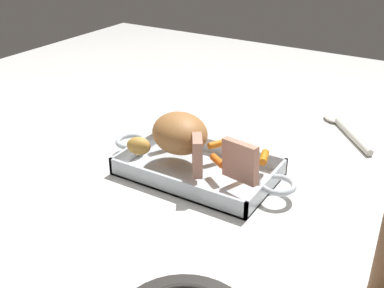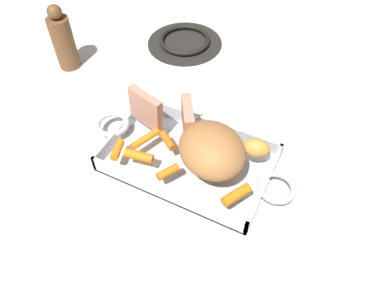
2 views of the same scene
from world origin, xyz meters
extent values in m
plane|color=white|center=(0.00, 0.00, 0.00)|extent=(2.23, 2.23, 0.00)
cube|color=silver|center=(0.00, 0.00, 0.00)|extent=(0.33, 0.20, 0.01)
cube|color=silver|center=(0.00, 0.10, 0.02)|extent=(0.33, 0.01, 0.04)
cube|color=silver|center=(0.00, -0.10, 0.02)|extent=(0.33, 0.01, 0.04)
cube|color=silver|center=(0.16, 0.00, 0.02)|extent=(0.01, 0.20, 0.04)
cube|color=silver|center=(-0.16, 0.00, 0.02)|extent=(0.01, 0.20, 0.04)
torus|color=silver|center=(0.19, 0.00, 0.03)|extent=(0.07, 0.07, 0.01)
torus|color=silver|center=(-0.19, 0.00, 0.03)|extent=(0.07, 0.07, 0.01)
ellipsoid|color=#B2753F|center=(0.05, -0.01, 0.08)|extent=(0.18, 0.17, 0.09)
cube|color=tan|center=(-0.03, 0.05, 0.08)|extent=(0.06, 0.08, 0.08)
cube|color=tan|center=(-0.11, 0.03, 0.08)|extent=(0.09, 0.04, 0.09)
cylinder|color=orange|center=(-0.13, -0.07, 0.05)|extent=(0.03, 0.05, 0.02)
cylinder|color=orange|center=(-0.01, -0.07, 0.05)|extent=(0.04, 0.05, 0.02)
cylinder|color=orange|center=(-0.08, -0.06, 0.05)|extent=(0.06, 0.03, 0.02)
cylinder|color=orange|center=(-0.09, -0.02, 0.05)|extent=(0.04, 0.07, 0.02)
cylinder|color=orange|center=(-0.05, 0.00, 0.05)|extent=(0.05, 0.04, 0.02)
cylinder|color=orange|center=(0.13, -0.06, 0.05)|extent=(0.04, 0.06, 0.02)
ellipsoid|color=gold|center=(0.12, 0.05, 0.06)|extent=(0.06, 0.05, 0.04)
cylinder|color=#282623|center=(-0.20, 0.38, 0.00)|extent=(0.21, 0.21, 0.01)
torus|color=black|center=(-0.20, 0.38, 0.01)|extent=(0.14, 0.14, 0.01)
cylinder|color=brown|center=(-0.43, 0.15, 0.07)|extent=(0.05, 0.05, 0.14)
sphere|color=brown|center=(-0.43, 0.15, 0.16)|extent=(0.04, 0.04, 0.04)
camera|label=1|loc=(-0.46, 0.77, 0.53)|focal=44.03mm
camera|label=2|loc=(0.22, -0.42, 0.62)|focal=34.87mm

